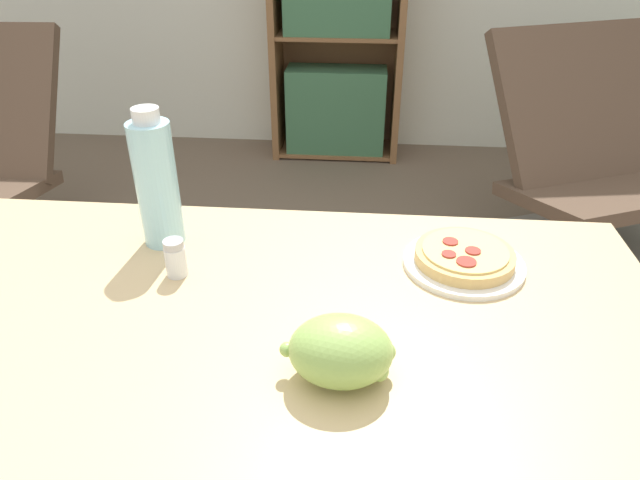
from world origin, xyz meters
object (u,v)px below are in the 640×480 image
Objects in this scene: pizza_on_plate at (464,258)px; drink_bottle at (156,182)px; lounge_chair_far at (590,195)px; bookshelf at (337,46)px; grape_bunch at (342,351)px; salt_shaker at (175,258)px.

drink_bottle reaches higher than pizza_on_plate.
bookshelf reaches higher than lounge_chair_far.
grape_bunch reaches higher than pizza_on_plate.
pizza_on_plate is 2.36m from bookshelf.
lounge_chair_far is (0.72, 1.26, -0.47)m from pizza_on_plate.
lounge_chair_far is 1.55m from bookshelf.
drink_bottle is 2.31m from bookshelf.
bookshelf is at bearing 112.31° from lounge_chair_far.
grape_bunch is 1.87m from lounge_chair_far.
grape_bunch is at bearing -43.36° from drink_bottle.
grape_bunch is 2.63m from bookshelf.
pizza_on_plate is at bearing -4.16° from drink_bottle.
lounge_chair_far is at bearing 43.91° from drink_bottle.
pizza_on_plate is 0.56m from drink_bottle.
salt_shaker is 0.05× the size of bookshelf.
lounge_chair_far reaches higher than salt_shaker.
drink_bottle reaches higher than grape_bunch.
pizza_on_plate is at bearing -142.63° from lounge_chair_far.
salt_shaker is 1.86m from lounge_chair_far.
lounge_chair_far is (0.92, 1.55, -0.50)m from grape_bunch.
pizza_on_plate is at bearing 55.50° from grape_bunch.
grape_bunch is at bearing -86.52° from bookshelf.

